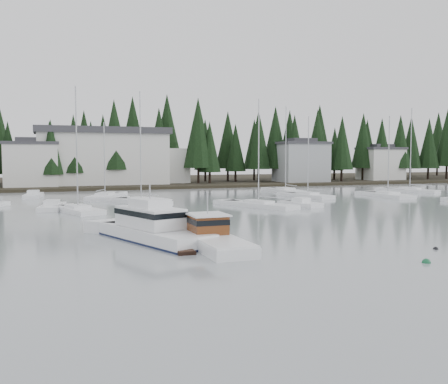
# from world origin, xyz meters

# --- Properties ---
(ground) EXTENTS (260.00, 260.00, 0.00)m
(ground) POSITION_xyz_m (0.00, 0.00, 0.00)
(ground) COLOR #8F969A
(ground) RESTS_ON ground
(far_shore_land) EXTENTS (240.00, 54.00, 1.00)m
(far_shore_land) POSITION_xyz_m (0.00, 97.00, 0.00)
(far_shore_land) COLOR black
(far_shore_land) RESTS_ON ground
(conifer_treeline) EXTENTS (200.00, 22.00, 20.00)m
(conifer_treeline) POSITION_xyz_m (0.00, 86.00, 0.00)
(conifer_treeline) COLOR black
(conifer_treeline) RESTS_ON ground
(house_west) EXTENTS (9.54, 7.42, 8.75)m
(house_west) POSITION_xyz_m (-18.00, 79.00, 4.65)
(house_west) COLOR silver
(house_west) RESTS_ON ground
(house_east_a) EXTENTS (10.60, 8.48, 9.25)m
(house_east_a) POSITION_xyz_m (36.00, 78.00, 4.90)
(house_east_a) COLOR #999EA0
(house_east_a) RESTS_ON ground
(house_east_b) EXTENTS (9.54, 7.42, 8.25)m
(house_east_b) POSITION_xyz_m (58.00, 80.00, 4.40)
(house_east_b) COLOR silver
(house_east_b) RESTS_ON ground
(harbor_inn) EXTENTS (29.50, 11.50, 10.90)m
(harbor_inn) POSITION_xyz_m (-2.96, 82.34, 5.78)
(harbor_inn) COLOR silver
(harbor_inn) RESTS_ON ground
(lobster_boat_brown) EXTENTS (4.12, 8.02, 3.96)m
(lobster_boat_brown) POSITION_xyz_m (-5.86, 12.71, 0.45)
(lobster_boat_brown) COLOR white
(lobster_boat_brown) RESTS_ON ground
(cabin_cruiser_center) EXTENTS (6.52, 10.85, 4.46)m
(cabin_cruiser_center) POSITION_xyz_m (-8.82, 16.77, 0.67)
(cabin_cruiser_center) COLOR white
(cabin_cruiser_center) RESTS_ON ground
(sailboat_0) EXTENTS (6.48, 10.32, 11.14)m
(sailboat_0) POSITION_xyz_m (-7.79, 54.61, 0.05)
(sailboat_0) COLOR white
(sailboat_0) RESTS_ON ground
(sailboat_1) EXTENTS (5.08, 8.45, 13.65)m
(sailboat_1) POSITION_xyz_m (-12.56, 36.85, 0.09)
(sailboat_1) COLOR white
(sailboat_1) RESTS_ON ground
(sailboat_3) EXTENTS (4.49, 8.63, 12.07)m
(sailboat_3) POSITION_xyz_m (19.50, 45.59, 0.07)
(sailboat_3) COLOR white
(sailboat_3) RESTS_ON ground
(sailboat_4) EXTENTS (2.95, 9.91, 14.62)m
(sailboat_4) POSITION_xyz_m (21.39, 56.35, 0.08)
(sailboat_4) COLOR white
(sailboat_4) RESTS_ON ground
(sailboat_7) EXTENTS (5.93, 9.47, 14.28)m
(sailboat_7) POSITION_xyz_m (40.76, 49.61, 0.09)
(sailboat_7) COLOR white
(sailboat_7) RESTS_ON ground
(sailboat_8) EXTENTS (2.98, 8.72, 12.21)m
(sailboat_8) POSITION_xyz_m (31.05, 42.76, 0.06)
(sailboat_8) COLOR white
(sailboat_8) RESTS_ON ground
(sailboat_9) EXTENTS (6.36, 10.50, 12.94)m
(sailboat_9) POSITION_xyz_m (7.42, 35.60, 0.07)
(sailboat_9) COLOR white
(sailboat_9) RESTS_ON ground
(sailboat_10) EXTENTS (6.25, 9.76, 14.32)m
(sailboat_10) POSITION_xyz_m (-4.58, 44.25, 0.08)
(sailboat_10) COLOR white
(sailboat_10) RESTS_ON ground
(runabout_1) EXTENTS (3.61, 5.48, 1.42)m
(runabout_1) POSITION_xyz_m (12.42, 34.55, 0.13)
(runabout_1) COLOR white
(runabout_1) RESTS_ON ground
(runabout_3) EXTENTS (2.85, 5.95, 1.42)m
(runabout_3) POSITION_xyz_m (-17.33, 59.15, 0.13)
(runabout_3) COLOR white
(runabout_3) RESTS_ON ground
(runabout_4) EXTENTS (3.24, 6.78, 1.42)m
(runabout_4) POSITION_xyz_m (-15.06, 41.06, 0.13)
(runabout_4) COLOR white
(runabout_4) RESTS_ON ground
(mooring_buoy_green) EXTENTS (0.48, 0.48, 0.48)m
(mooring_buoy_green) POSITION_xyz_m (3.70, 4.52, 0.00)
(mooring_buoy_green) COLOR #145933
(mooring_buoy_green) RESTS_ON ground
(mooring_buoy_dark) EXTENTS (0.33, 0.33, 0.33)m
(mooring_buoy_dark) POSITION_xyz_m (7.14, 7.54, 0.00)
(mooring_buoy_dark) COLOR black
(mooring_buoy_dark) RESTS_ON ground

